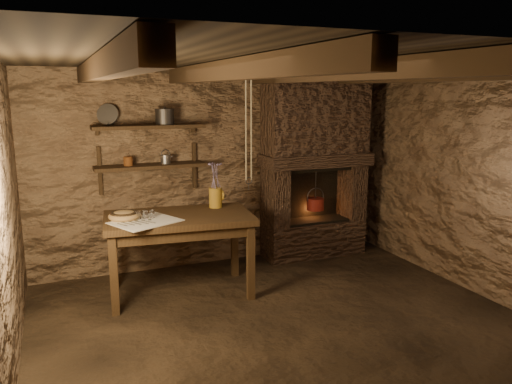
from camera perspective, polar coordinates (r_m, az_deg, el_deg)
name	(u,v)px	position (r m, az deg, el deg)	size (l,w,h in m)	color
floor	(286,327)	(4.79, 3.42, -15.14)	(4.50, 4.50, 0.00)	black
back_wall	(217,168)	(6.22, -4.48, 2.70)	(4.50, 0.04, 2.40)	#4A3422
front_wall	(457,278)	(2.81, 21.99, -9.13)	(4.50, 0.04, 2.40)	#4A3422
left_wall	(2,227)	(3.98, -27.00, -3.55)	(0.04, 4.00, 2.40)	#4A3422
right_wall	(481,183)	(5.73, 24.30, 0.95)	(0.04, 4.00, 2.40)	#4A3422
ceiling	(289,60)	(4.29, 3.81, 14.84)	(4.50, 4.00, 0.04)	black
beam_far_left	(102,68)	(3.87, -17.16, 13.40)	(0.14, 3.95, 0.16)	black
beam_mid_left	(233,70)	(4.09, -2.69, 13.76)	(0.14, 3.95, 0.16)	black
beam_mid_right	(341,72)	(4.53, 9.64, 13.39)	(0.14, 3.95, 0.16)	black
beam_far_right	(431,73)	(5.13, 19.41, 12.68)	(0.14, 3.95, 0.16)	black
shelf_lower	(151,166)	(5.85, -11.97, 2.91)	(1.25, 0.30, 0.04)	black
shelf_upper	(149,127)	(5.80, -12.15, 7.31)	(1.25, 0.30, 0.04)	black
hearth	(315,163)	(6.50, 6.72, 3.27)	(1.43, 0.51, 2.30)	#35241A
work_table	(180,252)	(5.40, -8.69, -6.75)	(1.61, 1.03, 0.87)	black
linen_cloth	(146,222)	(5.08, -12.50, -3.33)	(0.61, 0.49, 0.01)	white
pewter_cutlery_row	(146,221)	(5.06, -12.46, -3.27)	(0.51, 0.20, 0.01)	gray
drinking_glasses	(145,215)	(5.18, -12.53, -2.54)	(0.20, 0.06, 0.08)	white
stoneware_jug	(216,188)	(5.55, -4.63, 0.45)	(0.17, 0.16, 0.51)	#AB7F21
wooden_bowl	(124,216)	(5.21, -14.86, -2.68)	(0.31, 0.31, 0.11)	#A67F48
iron_stockpot	(165,118)	(5.83, -10.38, 8.37)	(0.21, 0.21, 0.16)	#2F2D2A
tin_pan	(108,114)	(5.83, -16.59, 8.49)	(0.24, 0.24, 0.03)	gray
small_kettle	(166,159)	(5.87, -10.29, 3.72)	(0.15, 0.11, 0.16)	gray
rusty_tin	(128,161)	(5.80, -14.41, 3.43)	(0.10, 0.10, 0.10)	#582C11
red_pot	(315,203)	(6.55, 6.79, -1.27)	(0.28, 0.28, 0.54)	maroon
hanging_ropes	(249,125)	(5.28, -0.85, 7.72)	(0.08, 0.08, 1.20)	tan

